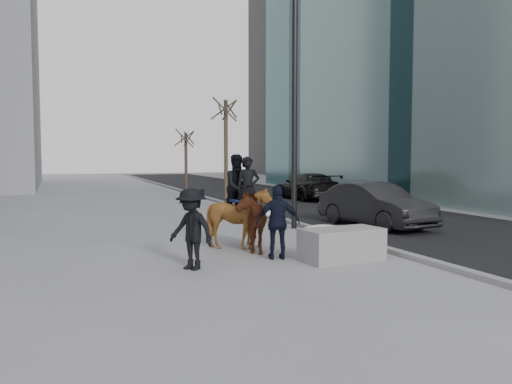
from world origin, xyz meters
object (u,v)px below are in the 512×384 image
object	(u,v)px
car_near	(375,205)
mounted_left	(250,216)
planter	(342,245)
mounted_right	(240,211)

from	to	relation	value
car_near	mounted_left	bearing A→B (deg)	-161.69
planter	mounted_left	xyz separation A→B (m)	(-1.56, 2.00, 0.52)
planter	car_near	xyz separation A→B (m)	(3.98, 4.77, 0.37)
mounted_left	mounted_right	world-z (taller)	mounted_right
car_near	mounted_left	xyz separation A→B (m)	(-5.54, -2.77, 0.15)
planter	mounted_right	distance (m)	2.95
mounted_left	mounted_right	distance (m)	0.36
planter	mounted_right	xyz separation A→B (m)	(-1.72, 2.31, 0.61)
mounted_left	planter	bearing A→B (deg)	-52.11
planter	mounted_left	size ratio (longest dim) A/B	0.78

